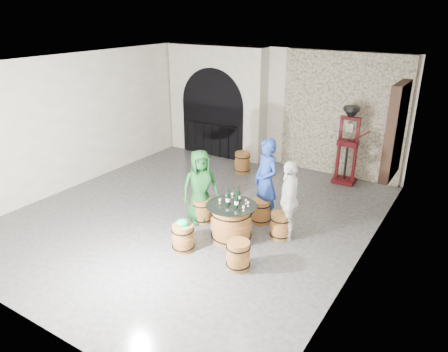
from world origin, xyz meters
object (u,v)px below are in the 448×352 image
Objects in this scene: barrel_stool_near_right at (238,255)px; person_white at (289,200)px; barrel_table at (231,223)px; barrel_stool_near_left at (183,238)px; barrel_stool_far at (261,211)px; corking_press at (348,140)px; wine_bottle_center at (237,201)px; barrel_stool_right at (281,226)px; wine_bottle_left at (228,198)px; person_green at (200,186)px; side_barrel at (242,163)px; wine_bottle_right at (239,195)px; barrel_stool_left at (202,210)px; person_blue at (266,181)px.

barrel_stool_near_right is 1.54m from person_white.
barrel_table is 1.89× the size of barrel_stool_near_left.
corking_press is at bearing 75.32° from barrel_stool_far.
wine_bottle_center is at bearing 123.18° from barrel_stool_near_right.
barrel_stool_right is 1.56× the size of wine_bottle_left.
wine_bottle_center reaches higher than barrel_stool_right.
barrel_stool_near_left is 1.30m from person_green.
side_barrel is at bearing 115.65° from wine_bottle_left.
wine_bottle_right reaches higher than barrel_stool_near_right.
barrel_stool_left is at bearing 157.50° from wine_bottle_left.
barrel_stool_left is 0.29× the size of person_blue.
barrel_table reaches higher than barrel_stool_near_right.
person_white is at bearing 37.68° from barrel_table.
person_blue is 3.02m from corking_press.
barrel_table is at bearing -71.77° from person_green.
barrel_stool_left is 4.21m from corking_press.
barrel_stool_left is 1.46m from person_blue.
person_green is at bearing -171.73° from barrel_stool_right.
barrel_table is at bearing -19.62° from barrel_stool_left.
wine_bottle_center is 4.13m from corking_press.
barrel_table is at bearing -101.64° from wine_bottle_right.
barrel_stool_near_right is at bearing -74.95° from barrel_stool_far.
wine_bottle_center is at bearing -90.08° from barrel_stool_far.
side_barrel reaches higher than barrel_stool_near_right.
person_blue is at bearing 81.57° from barrel_table.
wine_bottle_right is at bearing -67.89° from person_blue.
person_blue is at bearing -50.10° from side_barrel.
barrel_stool_far and barrel_stool_near_right have the same top height.
wine_bottle_left is at bearing -22.50° from barrel_stool_left.
wine_bottle_left reaches higher than barrel_stool_near_right.
wine_bottle_center is at bearing -71.76° from person_green.
wine_bottle_right is at bearing -82.04° from person_white.
corking_press reaches higher than person_green.
wine_bottle_center is 0.57× the size of side_barrel.
barrel_stool_near_left is (-0.70, -1.73, 0.00)m from barrel_stool_far.
wine_bottle_left is at bearing -64.35° from side_barrel.
barrel_table is at bearing -63.31° from side_barrel.
person_white is (0.70, -0.42, -0.09)m from person_blue.
person_white is at bearing -1.29° from person_blue.
barrel_stool_far is at bearing -22.87° from person_green.
wine_bottle_left is (0.50, 0.75, 0.62)m from barrel_stool_near_left.
side_barrel is at bearing -164.73° from corking_press.
barrel_stool_near_left is 1.10m from wine_bottle_left.
person_green is (-0.39, 1.12, 0.53)m from barrel_stool_near_left.
barrel_stool_near_left is 1.56× the size of wine_bottle_right.
person_green is at bearing -101.73° from person_white.
barrel_stool_near_left is 0.26× the size of corking_press.
person_green reaches higher than barrel_table.
barrel_stool_far is at bearing 82.39° from wine_bottle_right.
person_green is 1.16m from wine_bottle_center.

